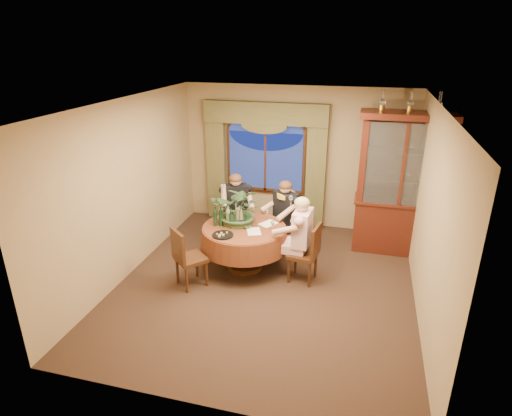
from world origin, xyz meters
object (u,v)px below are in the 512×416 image
(oil_lamp_right, at_px, (440,102))
(person_pink, at_px, (302,239))
(stoneware_vase, at_px, (239,215))
(chair_front_left, at_px, (191,257))
(person_back, at_px, (236,209))
(oil_lamp_left, at_px, (382,101))
(wine_bottle_0, at_px, (228,215))
(chair_back, at_px, (236,218))
(chair_back_right, at_px, (287,225))
(centerpiece_plant, at_px, (239,190))
(chair_right, at_px, (303,253))
(oil_lamp_center, at_px, (411,101))
(olive_bowl, at_px, (247,226))
(wine_bottle_1, at_px, (215,216))
(wine_bottle_2, at_px, (228,212))
(person_scarf, at_px, (286,217))
(dining_table, at_px, (244,247))
(wine_bottle_4, at_px, (231,219))
(china_cabinet, at_px, (400,185))
(wine_bottle_3, at_px, (221,212))
(wine_bottle_5, at_px, (221,216))

(oil_lamp_right, distance_m, person_pink, 3.07)
(person_pink, xyz_separation_m, stoneware_vase, (-1.10, 0.24, 0.18))
(chair_front_left, xyz_separation_m, person_back, (0.24, 1.59, 0.20))
(oil_lamp_left, distance_m, wine_bottle_0, 3.15)
(chair_back, bearing_deg, chair_back_right, 148.94)
(chair_front_left, relative_size, centerpiece_plant, 0.98)
(chair_right, bearing_deg, person_pink, 35.45)
(oil_lamp_center, xyz_separation_m, centerpiece_plant, (-2.55, -1.16, -1.34))
(person_pink, height_order, olive_bowl, person_pink)
(wine_bottle_1, bearing_deg, oil_lamp_center, 25.38)
(wine_bottle_2, bearing_deg, chair_right, -13.03)
(chair_back_right, xyz_separation_m, person_scarf, (-0.01, -0.07, 0.20))
(chair_back_right, relative_size, wine_bottle_2, 2.91)
(oil_lamp_right, bearing_deg, dining_table, -155.51)
(centerpiece_plant, relative_size, olive_bowl, 6.33)
(person_pink, relative_size, person_back, 1.01)
(chair_front_left, height_order, wine_bottle_4, wine_bottle_4)
(person_pink, height_order, wine_bottle_2, person_pink)
(dining_table, xyz_separation_m, wine_bottle_4, (-0.19, -0.10, 0.54))
(chair_front_left, xyz_separation_m, wine_bottle_2, (0.32, 0.88, 0.44))
(chair_back, relative_size, stoneware_vase, 3.88)
(oil_lamp_left, height_order, wine_bottle_4, oil_lamp_left)
(oil_lamp_center, bearing_deg, china_cabinet, 0.00)
(dining_table, height_order, person_scarf, person_scarf)
(dining_table, bearing_deg, china_cabinet, 28.25)
(chair_right, height_order, olive_bowl, chair_right)
(chair_back, height_order, wine_bottle_0, wine_bottle_0)
(china_cabinet, distance_m, oil_lamp_left, 1.49)
(chair_front_left, bearing_deg, wine_bottle_0, 105.33)
(chair_back_right, xyz_separation_m, wine_bottle_1, (-1.02, -0.89, 0.44))
(oil_lamp_left, distance_m, person_back, 3.15)
(china_cabinet, height_order, centerpiece_plant, china_cabinet)
(chair_front_left, distance_m, person_pink, 1.75)
(chair_right, bearing_deg, china_cabinet, -35.49)
(person_pink, xyz_separation_m, olive_bowl, (-0.91, 0.05, 0.08))
(centerpiece_plant, bearing_deg, chair_back_right, 45.48)
(china_cabinet, xyz_separation_m, wine_bottle_4, (-2.62, -1.41, -0.33))
(wine_bottle_3, height_order, wine_bottle_5, same)
(chair_right, bearing_deg, dining_table, 90.00)
(person_back, distance_m, stoneware_vase, 0.78)
(dining_table, distance_m, wine_bottle_1, 0.72)
(wine_bottle_3, bearing_deg, person_back, 87.40)
(chair_right, height_order, chair_back, same)
(oil_lamp_left, xyz_separation_m, person_scarf, (-1.45, -0.56, -1.99))
(chair_back_right, relative_size, wine_bottle_5, 2.91)
(person_pink, bearing_deg, wine_bottle_3, 86.31)
(chair_front_left, bearing_deg, dining_table, 90.00)
(china_cabinet, xyz_separation_m, wine_bottle_0, (-2.71, -1.29, -0.33))
(oil_lamp_right, relative_size, wine_bottle_1, 1.03)
(oil_lamp_right, xyz_separation_m, centerpiece_plant, (-2.98, -1.16, -1.34))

